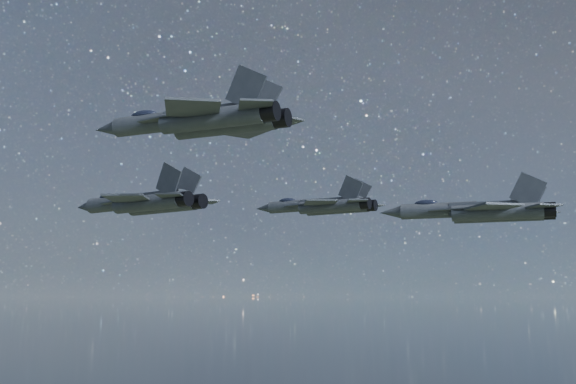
# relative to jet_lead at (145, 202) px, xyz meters

# --- Properties ---
(jet_lead) EXTENTS (17.92, 11.80, 4.59)m
(jet_lead) POSITION_rel_jet_lead_xyz_m (0.00, 0.00, 0.00)
(jet_lead) COLOR #2C3137
(jet_left) EXTENTS (19.66, 13.17, 4.97)m
(jet_left) POSITION_rel_jet_lead_xyz_m (14.15, 30.29, 3.35)
(jet_left) COLOR #2C3137
(jet_right) EXTENTS (17.43, 11.92, 4.38)m
(jet_right) POSITION_rel_jet_lead_xyz_m (11.51, -16.98, 3.55)
(jet_right) COLOR #2C3137
(jet_slot) EXTENTS (18.14, 12.58, 4.56)m
(jet_slot) POSITION_rel_jet_lead_xyz_m (33.44, 5.45, -0.98)
(jet_slot) COLOR #2C3137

